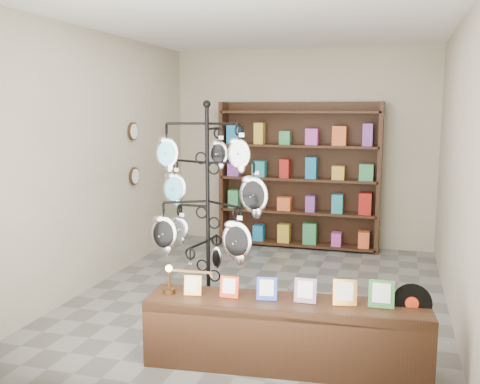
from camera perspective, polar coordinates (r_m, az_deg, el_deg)
The scene contains 6 objects.
ground at distance 6.19m, azimuth 2.29°, elevation -10.95°, with size 5.00×5.00×0.00m, color slate.
room_envelope at distance 5.82m, azimuth 2.40°, elevation 6.44°, with size 5.00×5.00×5.00m.
display_tree at distance 4.90m, azimuth -3.47°, elevation -1.03°, with size 1.11×0.93×2.17m.
front_shelf at distance 4.52m, azimuth 4.87°, elevation -14.80°, with size 2.31×0.69×0.81m.
back_shelving at distance 8.14m, azimuth 6.27°, elevation 1.28°, with size 2.42×0.36×2.20m.
wall_clocks at distance 7.30m, azimuth -11.26°, elevation 4.01°, with size 0.03×0.24×0.84m.
Camera 1 is at (1.40, -5.65, 2.10)m, focal length 40.00 mm.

